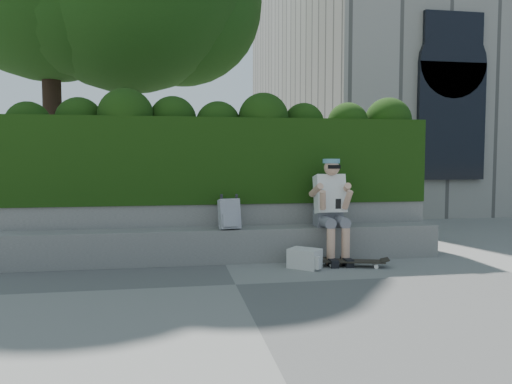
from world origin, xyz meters
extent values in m
plane|color=slate|center=(0.00, 0.00, 0.00)|extent=(80.00, 80.00, 0.00)
cube|color=gray|center=(0.00, 1.25, 0.23)|extent=(6.00, 0.45, 0.45)
cube|color=gray|center=(0.00, 1.73, 0.38)|extent=(6.00, 0.50, 0.75)
cube|color=black|center=(0.00, 1.95, 1.35)|extent=(6.00, 1.00, 1.20)
cylinder|color=black|center=(-1.53, 5.84, 1.58)|extent=(0.34, 0.34, 3.16)
cylinder|color=black|center=(-3.17, 5.94, 1.62)|extent=(0.39, 0.39, 3.23)
cube|color=slate|center=(1.44, 1.20, 0.56)|extent=(0.36, 0.26, 0.22)
cube|color=silver|center=(1.44, 1.13, 0.90)|extent=(0.40, 0.32, 0.55)
sphere|color=tan|center=(1.44, 1.06, 1.26)|extent=(0.21, 0.21, 0.21)
cylinder|color=#568F9E|center=(1.44, 1.08, 1.35)|extent=(0.23, 0.23, 0.06)
cube|color=black|center=(1.44, 0.78, 0.80)|extent=(0.07, 0.02, 0.13)
cylinder|color=tan|center=(1.34, 0.76, 0.24)|extent=(0.11, 0.11, 0.47)
cylinder|color=tan|center=(1.54, 0.76, 0.24)|extent=(0.11, 0.11, 0.47)
cube|color=black|center=(1.34, 0.70, 0.05)|extent=(0.10, 0.26, 0.10)
cube|color=black|center=(1.54, 0.70, 0.05)|extent=(0.10, 0.26, 0.10)
cube|color=black|center=(1.60, 0.63, 0.07)|extent=(0.81, 0.41, 0.02)
cylinder|color=silver|center=(1.31, 0.62, 0.03)|extent=(0.06, 0.04, 0.06)
cylinder|color=silver|center=(1.36, 0.79, 0.03)|extent=(0.06, 0.04, 0.06)
cylinder|color=silver|center=(1.84, 0.47, 0.03)|extent=(0.06, 0.04, 0.06)
cylinder|color=silver|center=(1.89, 0.63, 0.03)|extent=(0.06, 0.04, 0.06)
cube|color=silver|center=(0.07, 1.15, 0.65)|extent=(0.29, 0.19, 0.40)
cube|color=beige|center=(0.97, 0.67, 0.12)|extent=(0.46, 0.45, 0.25)
camera|label=1|loc=(-0.69, -5.37, 1.40)|focal=35.00mm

